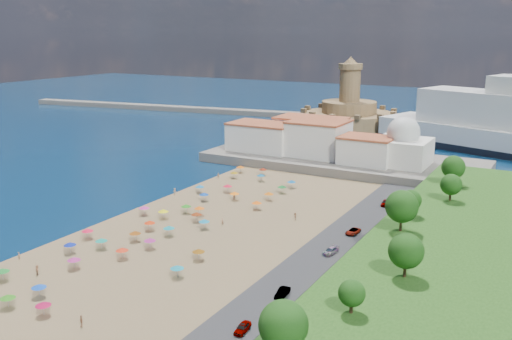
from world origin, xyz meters
The scene contains 11 objects.
ground centered at (0.00, 0.00, 0.00)m, with size 700.00×700.00×0.00m, color #071938.
terrace centered at (10.00, 73.00, 1.50)m, with size 90.00×36.00×3.00m, color #59544C.
jetty centered at (-12.00, 108.00, 1.20)m, with size 18.00×70.00×2.40m, color #59544C.
breakwater centered at (-110.00, 153.00, 1.30)m, with size 200.00×7.00×2.60m, color #59544C.
waterfront_buildings centered at (-3.05, 73.64, 7.88)m, with size 57.00×29.00×11.00m.
domed_building centered at (30.00, 71.00, 8.97)m, with size 16.00×16.00×15.00m.
fortress centered at (-12.00, 138.00, 6.68)m, with size 40.00×40.00×32.40m.
beach_parasols centered at (-2.24, -8.71, 2.15)m, with size 32.07×116.51×2.20m.
beachgoers centered at (-0.85, -3.82, 1.13)m, with size 38.64×85.12×1.86m.
parked_cars centered at (36.00, -1.06, 1.34)m, with size 2.58×74.61×1.39m.
hillside_trees centered at (49.52, -7.74, 10.27)m, with size 14.31×107.74×8.05m.
Camera 1 is at (74.27, -100.94, 43.44)m, focal length 40.00 mm.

